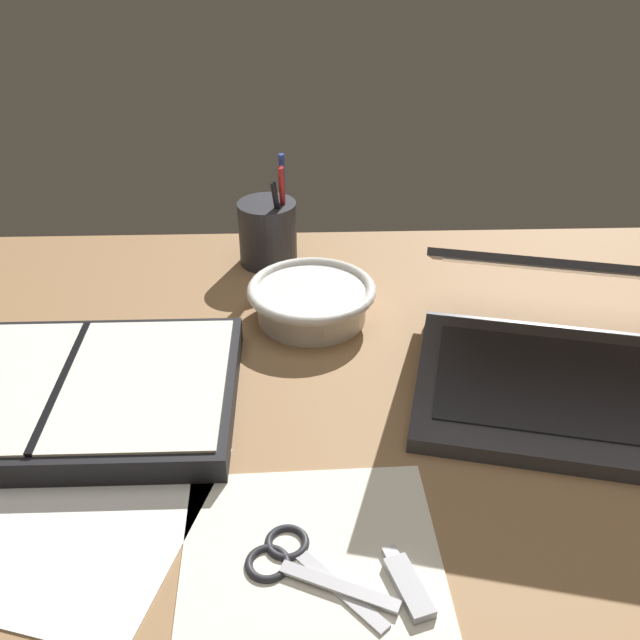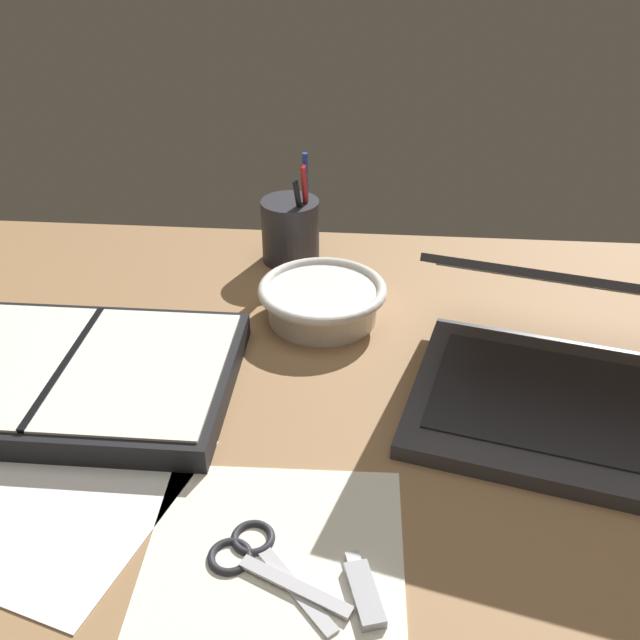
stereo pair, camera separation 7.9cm
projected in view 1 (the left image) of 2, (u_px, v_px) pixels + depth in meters
The scene contains 9 objects.
desk_top at pixel (358, 448), 73.37cm from camera, with size 140.00×100.00×2.00cm, color #936D47.
laptop at pixel (587, 350), 77.75cm from camera, with size 41.99×37.87×18.92cm.
bowl at pixel (312, 300), 91.57cm from camera, with size 16.55×16.55×4.86cm.
pen_cup at pixel (268, 232), 103.93cm from camera, with size 8.47×8.47×16.76cm.
planner at pixel (64, 393), 76.86cm from camera, with size 36.90×25.11×3.49cm.
scissors at pixel (293, 561), 59.68cm from camera, with size 12.67×11.00×0.80cm.
paper_sheet_front at pixel (314, 593), 57.39cm from camera, with size 21.95×27.53×0.16cm, color silver.
paper_sheet_beside_planner at pixel (78, 516), 64.26cm from camera, with size 20.95×23.37×0.16cm, color white.
usb_drive at pixel (408, 586), 57.47cm from camera, with size 3.67×7.35×1.00cm.
Camera 1 is at (-5.77, -54.90, 51.27)cm, focal length 40.00 mm.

